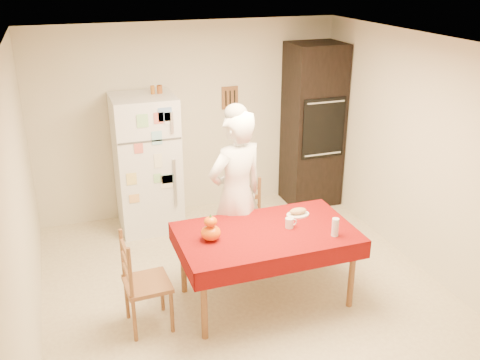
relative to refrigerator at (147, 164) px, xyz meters
name	(u,v)px	position (x,y,z in m)	size (l,w,h in m)	color
floor	(248,295)	(0.65, -1.88, -0.85)	(4.50, 4.50, 0.00)	tan
room_shell	(249,144)	(0.65, -1.88, 0.77)	(4.02, 4.52, 2.51)	beige
refrigerator	(147,164)	(0.00, 0.00, 0.00)	(0.75, 0.74, 1.70)	white
oven_cabinet	(313,126)	(2.28, 0.05, 0.25)	(0.70, 0.62, 2.20)	black
dining_table	(266,238)	(0.79, -1.99, -0.16)	(1.70, 1.00, 0.76)	brown
chair_far	(246,219)	(0.87, -1.20, -0.34)	(0.46, 0.44, 0.95)	brown
chair_left	(140,280)	(-0.45, -2.03, -0.34)	(0.42, 0.44, 0.95)	brown
seated_woman	(236,195)	(0.68, -1.42, 0.06)	(0.67, 0.44, 1.83)	white
coffee_mug	(289,223)	(1.03, -1.99, -0.04)	(0.08, 0.08, 0.10)	silver
pumpkin_lower	(211,233)	(0.24, -1.97, -0.02)	(0.19, 0.19, 0.14)	#E45505
pumpkin_upper	(211,221)	(0.24, -1.97, 0.10)	(0.12, 0.12, 0.09)	#C93404
wine_glass	(335,227)	(1.37, -2.28, 0.00)	(0.07, 0.07, 0.18)	silver
bread_plate	(298,215)	(1.22, -1.77, -0.08)	(0.24, 0.24, 0.02)	white
bread_loaf	(298,211)	(1.22, -1.77, -0.04)	(0.18, 0.10, 0.06)	tan
spice_jar_left	(153,90)	(0.14, 0.05, 0.90)	(0.05, 0.05, 0.10)	#9A591C
spice_jar_mid	(159,89)	(0.21, 0.05, 0.90)	(0.05, 0.05, 0.10)	brown
spice_jar_right	(160,89)	(0.23, 0.05, 0.90)	(0.05, 0.05, 0.10)	brown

